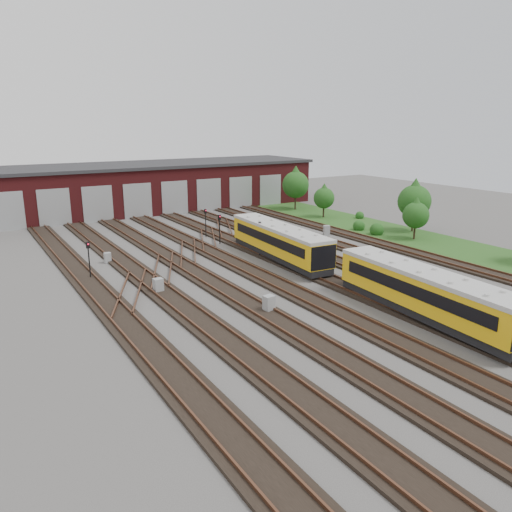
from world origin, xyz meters
TOP-DOWN VIEW (x-y plane):
  - ground at (0.00, 0.00)m, footprint 120.00×120.00m
  - track_network at (-0.17, 0.59)m, footprint 30.40×70.00m
  - maintenance_shed at (-0.01, 39.97)m, footprint 51.00×12.50m
  - grass_verge at (19.00, 10.00)m, footprint 8.00×55.00m
  - metro_train at (2.00, -8.09)m, footprint 3.33×45.63m
  - signal_mast_0 at (-13.59, 11.01)m, footprint 0.27×0.25m
  - signal_mast_1 at (0.57, 19.70)m, footprint 0.26×0.25m
  - signal_mast_2 at (1.17, 9.78)m, footprint 0.26×0.25m
  - signal_mast_3 at (0.42, 16.19)m, footprint 0.28×0.26m
  - relay_cabinet_0 at (-10.24, 5.14)m, footprint 0.69×0.59m
  - relay_cabinet_1 at (-11.16, 14.99)m, footprint 0.55×0.46m
  - relay_cabinet_2 at (-5.51, -2.11)m, footprint 0.75×0.65m
  - relay_cabinet_3 at (5.02, 14.79)m, footprint 0.68×0.59m
  - relay_cabinet_4 at (12.11, 13.72)m, footprint 0.79×0.73m
  - tree_0 at (18.76, 28.76)m, footprint 3.68×3.68m
  - tree_1 at (18.36, 22.00)m, footprint 2.65×2.65m
  - tree_2 at (21.43, 10.12)m, footprint 3.61×3.61m
  - tree_3 at (18.59, 7.34)m, footprint 2.70×2.70m
  - bush_0 at (16.86, 10.99)m, footprint 1.52×1.52m
  - bush_1 at (16.86, 13.79)m, footprint 1.34×1.34m
  - bush_2 at (21.80, 18.99)m, footprint 1.08×1.08m

SIDE VIEW (x-z plane):
  - ground at x=0.00m, z-range 0.00..0.00m
  - grass_verge at x=19.00m, z-range 0.00..0.05m
  - track_network at x=-0.17m, z-range -0.06..0.27m
  - relay_cabinet_1 at x=-11.16m, z-range 0.00..0.91m
  - relay_cabinet_3 at x=5.02m, z-range 0.00..1.02m
  - relay_cabinet_4 at x=12.11m, z-range 0.00..1.06m
  - bush_2 at x=21.80m, z-range 0.00..1.08m
  - relay_cabinet_0 at x=-10.24m, z-range 0.00..1.09m
  - relay_cabinet_2 at x=-5.51m, z-range 0.00..1.12m
  - bush_1 at x=16.86m, z-range 0.00..1.34m
  - bush_0 at x=16.86m, z-range 0.00..1.52m
  - metro_train at x=2.00m, z-range 0.36..3.15m
  - signal_mast_3 at x=0.42m, z-range 0.43..3.37m
  - signal_mast_1 at x=0.57m, z-range 0.41..3.41m
  - signal_mast_0 at x=-13.59m, z-range 0.42..3.40m
  - signal_mast_2 at x=1.17m, z-range 0.43..3.65m
  - tree_1 at x=18.36m, z-range 0.62..5.02m
  - tree_3 at x=18.59m, z-range 0.64..5.12m
  - maintenance_shed at x=-0.01m, z-range 0.03..6.38m
  - tree_2 at x=21.43m, z-range 0.85..6.84m
  - tree_0 at x=18.76m, z-range 0.87..6.96m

